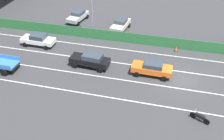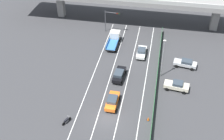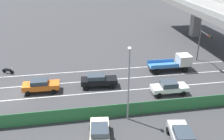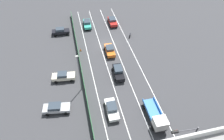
# 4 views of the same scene
# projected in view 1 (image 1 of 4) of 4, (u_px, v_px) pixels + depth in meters

# --- Properties ---
(ground_plane) EXTENTS (300.00, 300.00, 0.00)m
(ground_plane) POSITION_uv_depth(u_px,v_px,m) (181.00, 80.00, 31.30)
(ground_plane) COLOR #38383A
(lane_line_left_edge) EXTENTS (0.14, 49.55, 0.01)m
(lane_line_left_edge) POSITION_uv_depth(u_px,v_px,m) (111.00, 98.00, 28.68)
(lane_line_left_edge) COLOR silver
(lane_line_left_edge) RESTS_ON ground
(lane_line_mid_left) EXTENTS (0.14, 49.55, 0.01)m
(lane_line_mid_left) POSITION_uv_depth(u_px,v_px,m) (118.00, 79.00, 31.37)
(lane_line_mid_left) COLOR silver
(lane_line_mid_left) RESTS_ON ground
(lane_line_mid_right) EXTENTS (0.14, 49.55, 0.01)m
(lane_line_mid_right) POSITION_uv_depth(u_px,v_px,m) (125.00, 64.00, 34.06)
(lane_line_mid_right) COLOR silver
(lane_line_mid_right) RESTS_ON ground
(lane_line_right_edge) EXTENTS (0.14, 49.55, 0.01)m
(lane_line_right_edge) POSITION_uv_depth(u_px,v_px,m) (130.00, 51.00, 36.76)
(lane_line_right_edge) COLOR silver
(lane_line_right_edge) RESTS_ON ground
(green_fence) EXTENTS (0.10, 45.65, 1.52)m
(green_fence) POSITION_uv_depth(u_px,v_px,m) (134.00, 38.00, 37.99)
(green_fence) COLOR #2D753D
(green_fence) RESTS_ON ground
(car_sedan_black) EXTENTS (2.20, 4.80, 1.71)m
(car_sedan_black) POSITION_uv_depth(u_px,v_px,m) (90.00, 60.00, 33.03)
(car_sedan_black) COLOR black
(car_sedan_black) RESTS_ON ground
(car_sedan_white) EXTENTS (2.04, 4.54, 1.64)m
(car_sedan_white) POSITION_uv_depth(u_px,v_px,m) (38.00, 39.00, 37.48)
(car_sedan_white) COLOR white
(car_sedan_white) RESTS_ON ground
(car_taxi_orange) EXTENTS (2.05, 4.56, 1.66)m
(car_taxi_orange) POSITION_uv_depth(u_px,v_px,m) (152.00, 68.00, 31.60)
(car_taxi_orange) COLOR orange
(car_taxi_orange) RESTS_ON ground
(motorcycle) EXTENTS (1.01, 1.79, 0.93)m
(motorcycle) POSITION_uv_depth(u_px,v_px,m) (200.00, 117.00, 25.63)
(motorcycle) COLOR black
(motorcycle) RESTS_ON ground
(parked_sedan_cream) EXTENTS (4.55, 2.41, 1.69)m
(parked_sedan_cream) POSITION_uv_depth(u_px,v_px,m) (121.00, 24.00, 41.37)
(parked_sedan_cream) COLOR beige
(parked_sedan_cream) RESTS_ON ground
(parked_wagon_silver) EXTENTS (4.66, 2.52, 1.57)m
(parked_wagon_silver) POSITION_uv_depth(u_px,v_px,m) (78.00, 16.00, 44.23)
(parked_wagon_silver) COLOR #B2B5B7
(parked_wagon_silver) RESTS_ON ground
(street_lamp) EXTENTS (0.60, 0.36, 8.05)m
(street_lamp) POSITION_uv_depth(u_px,v_px,m) (92.00, 4.00, 37.48)
(street_lamp) COLOR gray
(street_lamp) RESTS_ON ground
(traffic_cone) EXTENTS (0.47, 0.47, 0.70)m
(traffic_cone) POSITION_uv_depth(u_px,v_px,m) (176.00, 49.00, 36.50)
(traffic_cone) COLOR orange
(traffic_cone) RESTS_ON ground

